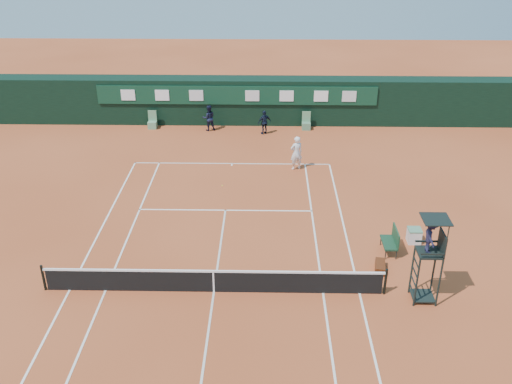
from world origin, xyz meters
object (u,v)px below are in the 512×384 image
tennis_net (214,281)px  cooler (414,235)px  umpire_chair (431,243)px  player_bench (392,240)px  player (296,153)px

tennis_net → cooler: (8.34, 3.71, -0.18)m
umpire_chair → player_bench: size_ratio=2.85×
player_bench → cooler: (1.14, 0.82, -0.27)m
umpire_chair → cooler: 4.58m
player → tennis_net: bearing=50.0°
cooler → player_bench: bearing=-144.4°
cooler → player: size_ratio=0.34×
cooler → player: bearing=122.3°
player_bench → player: bearing=113.5°
player → umpire_chair: bearing=87.4°
tennis_net → player_bench: size_ratio=10.75×
cooler → player: (-4.76, 7.53, 0.63)m
tennis_net → player_bench: bearing=21.9°
tennis_net → player: size_ratio=6.76×
umpire_chair → player: umpire_chair is taller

